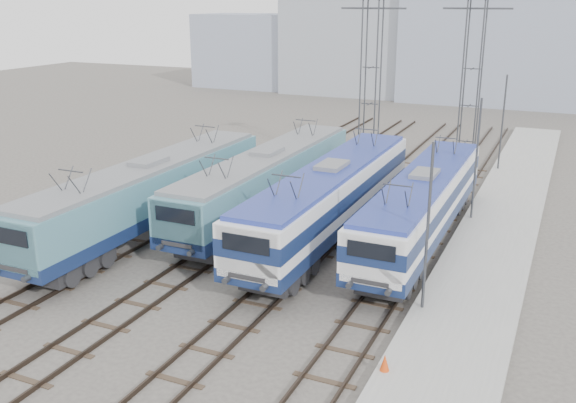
# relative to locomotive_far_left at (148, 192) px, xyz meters

# --- Properties ---
(ground) EXTENTS (160.00, 160.00, 0.00)m
(ground) POSITION_rel_locomotive_far_left_xyz_m (6.75, -5.16, -2.34)
(ground) COLOR #514C47
(platform) EXTENTS (4.00, 70.00, 0.30)m
(platform) POSITION_rel_locomotive_far_left_xyz_m (16.95, 2.84, -2.19)
(platform) COLOR #9E9E99
(platform) RESTS_ON ground
(locomotive_far_left) EXTENTS (2.98, 18.82, 3.54)m
(locomotive_far_left) POSITION_rel_locomotive_far_left_xyz_m (0.00, 0.00, 0.00)
(locomotive_far_left) COLOR #14244E
(locomotive_far_left) RESTS_ON ground
(locomotive_center_left) EXTENTS (2.92, 18.46, 3.47)m
(locomotive_center_left) POSITION_rel_locomotive_far_left_xyz_m (4.50, 4.87, -0.04)
(locomotive_center_left) COLOR #14244E
(locomotive_center_left) RESTS_ON ground
(locomotive_center_right) EXTENTS (2.97, 18.81, 3.54)m
(locomotive_center_right) POSITION_rel_locomotive_far_left_xyz_m (9.00, 3.18, 0.06)
(locomotive_center_right) COLOR #14244E
(locomotive_center_right) RESTS_ON ground
(locomotive_far_right) EXTENTS (2.80, 17.67, 3.32)m
(locomotive_far_right) POSITION_rel_locomotive_far_left_xyz_m (13.50, 4.34, -0.08)
(locomotive_far_right) COLOR #14244E
(locomotive_far_right) RESTS_ON ground
(catenary_tower_west) EXTENTS (4.50, 1.20, 12.00)m
(catenary_tower_west) POSITION_rel_locomotive_far_left_xyz_m (6.75, 16.84, 4.30)
(catenary_tower_west) COLOR #3F4247
(catenary_tower_west) RESTS_ON ground
(catenary_tower_east) EXTENTS (4.50, 1.20, 12.00)m
(catenary_tower_east) POSITION_rel_locomotive_far_left_xyz_m (13.25, 18.84, 4.30)
(catenary_tower_east) COLOR #3F4247
(catenary_tower_east) RESTS_ON ground
(mast_front) EXTENTS (0.12, 0.12, 7.00)m
(mast_front) POSITION_rel_locomotive_far_left_xyz_m (15.35, -3.16, 1.16)
(mast_front) COLOR #3F4247
(mast_front) RESTS_ON ground
(mast_mid) EXTENTS (0.12, 0.12, 7.00)m
(mast_mid) POSITION_rel_locomotive_far_left_xyz_m (15.35, 8.84, 1.16)
(mast_mid) COLOR #3F4247
(mast_mid) RESTS_ON ground
(mast_rear) EXTENTS (0.12, 0.12, 7.00)m
(mast_rear) POSITION_rel_locomotive_far_left_xyz_m (15.35, 20.84, 1.16)
(mast_rear) COLOR #3F4247
(mast_rear) RESTS_ON ground
(safety_cone) EXTENTS (0.32, 0.32, 0.59)m
(safety_cone) POSITION_rel_locomotive_far_left_xyz_m (15.25, -8.20, -1.74)
(safety_cone) COLOR #DA430F
(safety_cone) RESTS_ON platform
(building_west) EXTENTS (18.00, 12.00, 14.00)m
(building_west) POSITION_rel_locomotive_far_left_xyz_m (-7.25, 56.84, 4.66)
(building_west) COLOR #979EA9
(building_west) RESTS_ON ground
(building_center) EXTENTS (22.00, 14.00, 18.00)m
(building_center) POSITION_rel_locomotive_far_left_xyz_m (10.75, 56.84, 6.66)
(building_center) COLOR #919AB0
(building_center) RESTS_ON ground
(building_far_west) EXTENTS (14.00, 10.00, 10.00)m
(building_far_west) POSITION_rel_locomotive_far_left_xyz_m (-23.25, 56.84, 2.66)
(building_far_west) COLOR #919AB0
(building_far_west) RESTS_ON ground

